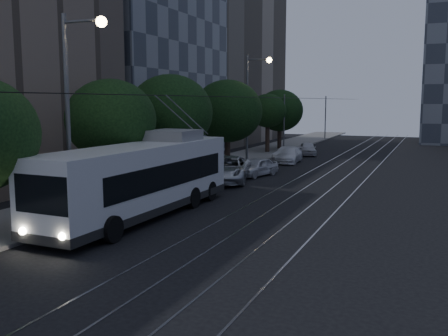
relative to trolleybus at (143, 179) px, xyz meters
name	(u,v)px	position (x,y,z in m)	size (l,w,h in m)	color
ground	(203,226)	(3.31, -0.51, -1.78)	(120.00, 120.00, 0.00)	black
sidewalk	(225,163)	(-4.19, 19.49, -1.71)	(5.00, 90.00, 0.15)	gray
tram_rails	(344,170)	(5.81, 19.49, -1.77)	(4.52, 90.00, 0.02)	#94949C
overhead_wires	(253,124)	(-1.66, 19.49, 1.69)	(2.23, 90.00, 6.00)	black
building_glass_mid	(122,15)	(-15.69, 21.49, 11.64)	(14.40, 18.40, 26.80)	#3D434E
building_tan_far	(210,7)	(-15.69, 41.49, 15.64)	(14.40, 22.40, 34.80)	gray
trolleybus	(143,179)	(0.00, 0.00, 0.00)	(2.94, 13.01, 5.63)	silver
pickup_silver	(227,169)	(-0.37, 10.81, -0.94)	(2.79, 6.06, 1.68)	#B8BCC1
car_white_a	(257,167)	(0.61, 13.98, -1.13)	(1.55, 3.86, 1.31)	silver
car_white_b	(289,155)	(0.61, 22.37, -1.14)	(1.80, 4.42, 1.28)	white
car_white_c	(287,154)	(-0.03, 23.99, -1.17)	(1.29, 3.69, 1.22)	white
car_white_d	(308,149)	(0.61, 28.99, -1.13)	(1.54, 3.83, 1.30)	silver
tree_1	(111,120)	(-3.19, 2.07, 2.57)	(4.67, 4.67, 6.47)	#2D2119
tree_2	(170,113)	(-3.19, 8.33, 2.79)	(5.36, 5.36, 7.00)	#2D2119
tree_3	(228,111)	(-3.19, 17.63, 2.73)	(5.56, 5.56, 7.03)	#2D2119
tree_4	(268,111)	(-3.69, 29.35, 2.53)	(3.80, 3.80, 6.06)	#2D2119
tree_5	(280,111)	(-3.62, 33.33, 2.50)	(5.04, 5.04, 6.56)	#2D2119
streetlamp_near	(75,99)	(-1.49, -2.71, 3.62)	(2.18, 0.44, 8.87)	slate
streetlamp_far	(252,99)	(-2.09, 20.17, 3.74)	(2.23, 0.44, 9.09)	slate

